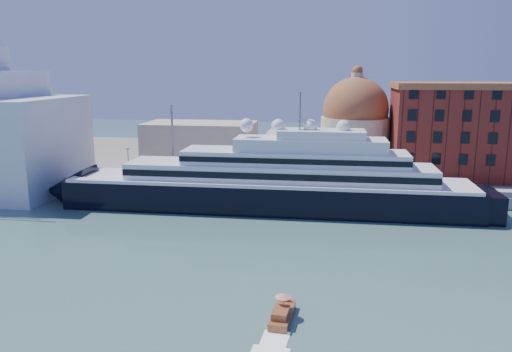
# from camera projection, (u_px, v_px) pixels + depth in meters

# --- Properties ---
(ground) EXTENTS (400.00, 400.00, 0.00)m
(ground) POSITION_uv_depth(u_px,v_px,m) (232.00, 246.00, 81.21)
(ground) COLOR #325854
(ground) RESTS_ON ground
(quay) EXTENTS (180.00, 10.00, 2.50)m
(quay) POSITION_uv_depth(u_px,v_px,m) (260.00, 190.00, 113.86)
(quay) COLOR gray
(quay) RESTS_ON ground
(land) EXTENTS (260.00, 72.00, 2.00)m
(land) POSITION_uv_depth(u_px,v_px,m) (278.00, 160.00, 153.61)
(land) COLOR slate
(land) RESTS_ON ground
(quay_fence) EXTENTS (180.00, 0.10, 1.20)m
(quay_fence) POSITION_uv_depth(u_px,v_px,m) (257.00, 187.00, 109.12)
(quay_fence) COLOR slate
(quay_fence) RESTS_ON quay
(superyacht) EXTENTS (93.81, 13.00, 28.03)m
(superyacht) POSITION_uv_depth(u_px,v_px,m) (255.00, 186.00, 102.40)
(superyacht) COLOR black
(superyacht) RESTS_ON ground
(water_taxi) EXTENTS (2.72, 6.70, 3.11)m
(water_taxi) POSITION_uv_depth(u_px,v_px,m) (282.00, 314.00, 57.14)
(water_taxi) COLOR brown
(water_taxi) RESTS_ON ground
(warehouse) EXTENTS (43.00, 19.00, 23.25)m
(warehouse) POSITION_uv_depth(u_px,v_px,m) (481.00, 130.00, 121.39)
(warehouse) COLOR maroon
(warehouse) RESTS_ON land
(church) EXTENTS (66.00, 18.00, 25.50)m
(church) POSITION_uv_depth(u_px,v_px,m) (296.00, 136.00, 133.92)
(church) COLOR beige
(church) RESTS_ON land
(lamp_posts) EXTENTS (120.80, 2.40, 18.00)m
(lamp_posts) POSITION_uv_depth(u_px,v_px,m) (203.00, 153.00, 112.18)
(lamp_posts) COLOR slate
(lamp_posts) RESTS_ON quay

